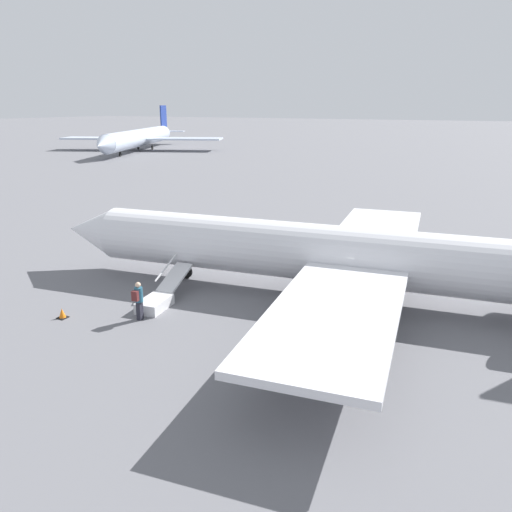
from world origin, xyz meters
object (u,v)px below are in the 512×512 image
at_px(airplane_main, 356,256).
at_px(airplane_far_center, 140,137).
at_px(boarding_stairs, 159,298).
at_px(passenger, 138,298).

xyz_separation_m(airplane_main, airplane_far_center, (62.76, -59.37, 0.43)).
xyz_separation_m(airplane_main, boarding_stairs, (7.89, 5.03, -1.82)).
height_order(airplane_far_center, passenger, airplane_far_center).
relative_size(airplane_far_center, boarding_stairs, 10.05).
height_order(airplane_main, airplane_far_center, airplane_far_center).
relative_size(airplane_main, airplane_far_center, 0.77).
bearing_deg(airplane_far_center, boarding_stairs, 18.29).
distance_m(airplane_main, airplane_far_center, 86.39).
bearing_deg(airplane_far_center, airplane_main, 24.45).
height_order(airplane_main, passenger, airplane_main).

